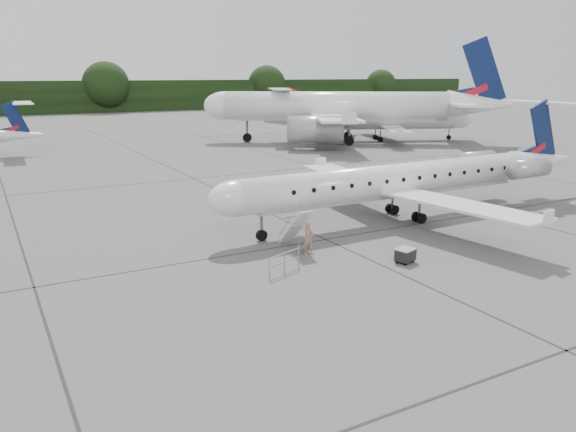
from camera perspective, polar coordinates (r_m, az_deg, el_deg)
ground at (r=32.27m, az=16.53°, el=-3.67°), size 320.00×320.00×0.00m
treeline at (r=153.01m, az=-21.05°, el=11.21°), size 260.00×4.00×8.00m
main_regional_jet at (r=37.90m, az=10.87°, el=5.19°), size 29.85×21.63×7.60m
airstair at (r=31.52m, az=0.79°, el=-1.23°), size 0.87×2.32×2.38m
passenger at (r=30.52m, az=2.03°, el=-2.32°), size 0.77×0.64×1.80m
safety_railing at (r=27.92m, az=-0.37°, el=-4.78°), size 2.09×0.84×1.00m
baggage_cart at (r=30.00m, az=11.83°, el=-3.91°), size 1.13×1.01×0.82m
bg_narrowbody at (r=81.07m, az=4.83°, el=12.48°), size 49.25×45.85×14.37m
bg_regional_right at (r=85.12m, az=9.90°, el=10.16°), size 35.36×31.00×7.72m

